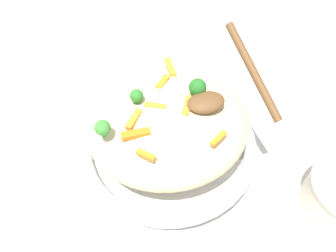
{
  "coord_description": "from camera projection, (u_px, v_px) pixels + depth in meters",
  "views": [
    {
      "loc": [
        0.1,
        0.31,
        0.49
      ],
      "look_at": [
        0.0,
        0.0,
        0.08
      ],
      "focal_mm": 35.38,
      "sensor_mm": 36.0,
      "label": 1
    }
  ],
  "objects": [
    {
      "name": "carrot_piece_7",
      "position": [
        134.0,
        119.0,
        0.46
      ],
      "size": [
        0.03,
        0.03,
        0.01
      ],
      "primitive_type": "cube",
      "rotation": [
        0.0,
        0.0,
        0.88
      ],
      "color": "orange",
      "rests_on": "pasta_mound"
    },
    {
      "name": "carrot_piece_0",
      "position": [
        146.0,
        155.0,
        0.43
      ],
      "size": [
        0.02,
        0.02,
        0.01
      ],
      "primitive_type": "cube",
      "rotation": [
        0.0,
        0.0,
        5.49
      ],
      "color": "orange",
      "rests_on": "pasta_mound"
    },
    {
      "name": "pasta_mound",
      "position": [
        168.0,
        123.0,
        0.52
      ],
      "size": [
        0.25,
        0.23,
        0.09
      ],
      "primitive_type": "ellipsoid",
      "color": "beige",
      "rests_on": "serving_bowl"
    },
    {
      "name": "carrot_piece_4",
      "position": [
        187.0,
        106.0,
        0.48
      ],
      "size": [
        0.03,
        0.04,
        0.01
      ],
      "primitive_type": "cube",
      "rotation": [
        0.0,
        0.0,
        1.03
      ],
      "color": "orange",
      "rests_on": "pasta_mound"
    },
    {
      "name": "broccoli_floret_1",
      "position": [
        137.0,
        96.0,
        0.47
      ],
      "size": [
        0.02,
        0.02,
        0.02
      ],
      "color": "#296820",
      "rests_on": "pasta_mound"
    },
    {
      "name": "carrot_piece_2",
      "position": [
        136.0,
        134.0,
        0.45
      ],
      "size": [
        0.04,
        0.01,
        0.01
      ],
      "primitive_type": "cube",
      "rotation": [
        0.0,
        0.0,
        3.08
      ],
      "color": "orange",
      "rests_on": "pasta_mound"
    },
    {
      "name": "carrot_piece_6",
      "position": [
        155.0,
        104.0,
        0.48
      ],
      "size": [
        0.03,
        0.02,
        0.01
      ],
      "primitive_type": "cube",
      "rotation": [
        0.0,
        0.0,
        2.65
      ],
      "color": "orange",
      "rests_on": "pasta_mound"
    },
    {
      "name": "broccoli_floret_2",
      "position": [
        103.0,
        128.0,
        0.44
      ],
      "size": [
        0.02,
        0.02,
        0.03
      ],
      "color": "#377928",
      "rests_on": "pasta_mound"
    },
    {
      "name": "serving_bowl",
      "position": [
        168.0,
        146.0,
        0.57
      ],
      "size": [
        0.3,
        0.3,
        0.05
      ],
      "color": "silver",
      "rests_on": "ground_plane"
    },
    {
      "name": "carrot_piece_3",
      "position": [
        170.0,
        67.0,
        0.53
      ],
      "size": [
        0.01,
        0.04,
        0.01
      ],
      "primitive_type": "cube",
      "rotation": [
        0.0,
        0.0,
        4.66
      ],
      "color": "orange",
      "rests_on": "pasta_mound"
    },
    {
      "name": "serving_spoon",
      "position": [
        223.0,
        91.0,
        0.47
      ],
      "size": [
        0.12,
        0.15,
        0.08
      ],
      "color": "brown",
      "rests_on": "pasta_mound"
    },
    {
      "name": "carrot_piece_1",
      "position": [
        219.0,
        138.0,
        0.45
      ],
      "size": [
        0.03,
        0.02,
        0.01
      ],
      "primitive_type": "cube",
      "rotation": [
        0.0,
        0.0,
        0.5
      ],
      "color": "orange",
      "rests_on": "pasta_mound"
    },
    {
      "name": "carrot_piece_5",
      "position": [
        163.0,
        82.0,
        0.51
      ],
      "size": [
        0.03,
        0.03,
        0.01
      ],
      "primitive_type": "cube",
      "rotation": [
        0.0,
        0.0,
        0.78
      ],
      "color": "orange",
      "rests_on": "pasta_mound"
    },
    {
      "name": "ground_plane",
      "position": [
        168.0,
        155.0,
        0.59
      ],
      "size": [
        2.4,
        2.4,
        0.0
      ],
      "primitive_type": "plane",
      "color": "beige"
    },
    {
      "name": "broccoli_floret_0",
      "position": [
        198.0,
        88.0,
        0.48
      ],
      "size": [
        0.03,
        0.03,
        0.03
      ],
      "color": "#205B1C",
      "rests_on": "pasta_mound"
    }
  ]
}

